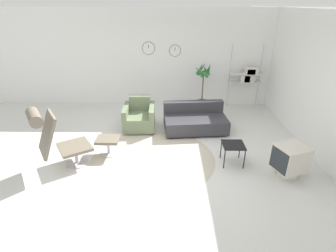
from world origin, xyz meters
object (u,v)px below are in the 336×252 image
at_px(lounge_chair, 53,135).
at_px(couch_low, 195,121).
at_px(side_table, 233,146).
at_px(shelf_unit, 248,76).
at_px(armchair_red, 139,118).
at_px(crt_television, 290,160).
at_px(ottoman, 108,142).
at_px(potted_plant, 203,86).

xyz_separation_m(lounge_chair, couch_low, (2.73, 1.74, -0.49)).
distance_m(side_table, shelf_unit, 3.31).
relative_size(lounge_chair, couch_low, 0.78).
xyz_separation_m(armchair_red, shelf_unit, (3.02, 1.51, 0.70)).
bearing_deg(crt_television, side_table, 46.43).
relative_size(ottoman, potted_plant, 0.33).
bearing_deg(ottoman, armchair_red, 67.94).
distance_m(ottoman, couch_low, 2.24).
height_order(potted_plant, shelf_unit, shelf_unit).
bearing_deg(armchair_red, ottoman, 66.11).
bearing_deg(ottoman, shelf_unit, 38.19).
xyz_separation_m(ottoman, armchair_red, (0.51, 1.27, 0.01)).
bearing_deg(side_table, ottoman, 172.94).
xyz_separation_m(armchair_red, couch_low, (1.38, -0.08, -0.05)).
distance_m(couch_low, side_table, 1.63).
bearing_deg(lounge_chair, ottoman, 90.00).
bearing_deg(couch_low, ottoman, 26.61).
height_order(armchair_red, shelf_unit, shelf_unit).
bearing_deg(shelf_unit, lounge_chair, -142.66).
bearing_deg(side_table, crt_television, -22.99).
bearing_deg(lounge_chair, couch_low, 89.04).
relative_size(lounge_chair, armchair_red, 1.46).
xyz_separation_m(lounge_chair, ottoman, (0.83, 0.55, -0.45)).
bearing_deg(crt_television, couch_low, 18.80).
height_order(ottoman, shelf_unit, shelf_unit).
distance_m(couch_low, potted_plant, 1.56).
distance_m(couch_low, crt_television, 2.46).
relative_size(lounge_chair, crt_television, 1.90).
bearing_deg(lounge_chair, shelf_unit, 93.85).
bearing_deg(potted_plant, couch_low, -102.46).
xyz_separation_m(lounge_chair, potted_plant, (3.05, 3.19, -0.03)).
height_order(couch_low, potted_plant, potted_plant).
bearing_deg(lounge_chair, side_table, 60.52).
distance_m(lounge_chair, couch_low, 3.27).
bearing_deg(shelf_unit, couch_low, -135.82).
bearing_deg(shelf_unit, armchair_red, -153.44).
bearing_deg(potted_plant, lounge_chair, -133.67).
distance_m(lounge_chair, side_table, 3.37).
distance_m(armchair_red, crt_television, 3.55).
height_order(armchair_red, side_table, armchair_red).
height_order(side_table, shelf_unit, shelf_unit).
bearing_deg(ottoman, lounge_chair, -146.51).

